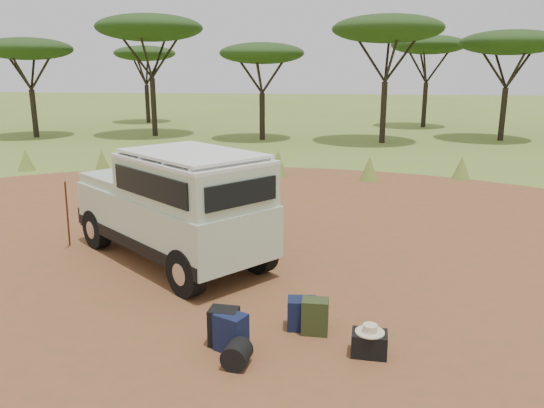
# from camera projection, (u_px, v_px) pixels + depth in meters

# --- Properties ---
(ground) EXTENTS (140.00, 140.00, 0.00)m
(ground) POSITION_uv_depth(u_px,v_px,m) (217.00, 272.00, 9.42)
(ground) COLOR olive
(ground) RESTS_ON ground
(dirt_clearing) EXTENTS (23.00, 23.00, 0.01)m
(dirt_clearing) POSITION_uv_depth(u_px,v_px,m) (217.00, 272.00, 9.42)
(dirt_clearing) COLOR brown
(dirt_clearing) RESTS_ON ground
(grass_fringe) EXTENTS (36.60, 1.60, 0.90)m
(grass_fringe) POSITION_uv_depth(u_px,v_px,m) (281.00, 165.00, 17.63)
(grass_fringe) COLOR olive
(grass_fringe) RESTS_ON ground
(acacia_treeline) EXTENTS (46.70, 13.20, 6.26)m
(acacia_treeline) POSITION_uv_depth(u_px,v_px,m) (320.00, 42.00, 27.14)
(acacia_treeline) COLOR black
(acacia_treeline) RESTS_ON ground
(safari_vehicle) EXTENTS (4.45, 4.11, 2.14)m
(safari_vehicle) POSITION_uv_depth(u_px,v_px,m) (175.00, 208.00, 9.71)
(safari_vehicle) COLOR #B6C9AB
(safari_vehicle) RESTS_ON ground
(walking_staff) EXTENTS (0.29, 0.42, 1.43)m
(walking_staff) POSITION_uv_depth(u_px,v_px,m) (67.00, 215.00, 10.43)
(walking_staff) COLOR brown
(walking_staff) RESTS_ON ground
(backpack_black) EXTENTS (0.39, 0.30, 0.51)m
(backpack_black) POSITION_uv_depth(u_px,v_px,m) (224.00, 327.00, 6.87)
(backpack_black) COLOR black
(backpack_black) RESTS_ON ground
(backpack_navy) EXTENTS (0.47, 0.41, 0.50)m
(backpack_navy) POSITION_uv_depth(u_px,v_px,m) (231.00, 333.00, 6.73)
(backpack_navy) COLOR #13183E
(backpack_navy) RESTS_ON ground
(backpack_olive) EXTENTS (0.36, 0.26, 0.49)m
(backpack_olive) POSITION_uv_depth(u_px,v_px,m) (315.00, 317.00, 7.17)
(backpack_olive) COLOR #323E1C
(backpack_olive) RESTS_ON ground
(duffel_navy) EXTENTS (0.42, 0.33, 0.44)m
(duffel_navy) POSITION_uv_depth(u_px,v_px,m) (302.00, 314.00, 7.31)
(duffel_navy) COLOR #13183E
(duffel_navy) RESTS_ON ground
(hard_case) EXTENTS (0.46, 0.34, 0.31)m
(hard_case) POSITION_uv_depth(u_px,v_px,m) (369.00, 344.00, 6.64)
(hard_case) COLOR black
(hard_case) RESTS_ON ground
(stuff_sack) EXTENTS (0.36, 0.36, 0.32)m
(stuff_sack) POSITION_uv_depth(u_px,v_px,m) (237.00, 355.00, 6.38)
(stuff_sack) COLOR black
(stuff_sack) RESTS_ON ground
(safari_hat) EXTENTS (0.37, 0.37, 0.11)m
(safari_hat) POSITION_uv_depth(u_px,v_px,m) (370.00, 330.00, 6.59)
(safari_hat) COLOR beige
(safari_hat) RESTS_ON hard_case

